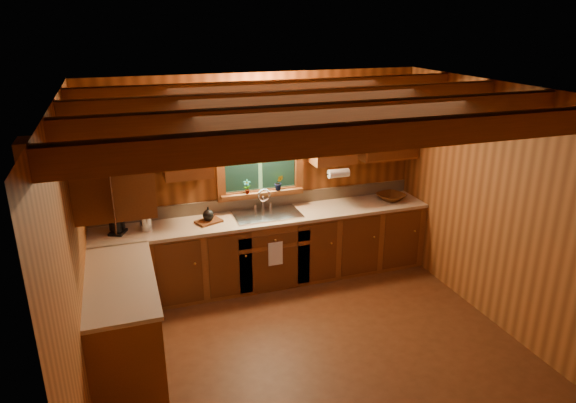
# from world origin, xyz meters

# --- Properties ---
(room) EXTENTS (4.20, 4.20, 4.20)m
(room) POSITION_xyz_m (0.00, 0.00, 1.30)
(room) COLOR #4E2813
(room) RESTS_ON ground
(ceiling_beams) EXTENTS (4.20, 2.54, 0.18)m
(ceiling_beams) POSITION_xyz_m (0.00, 0.00, 2.49)
(ceiling_beams) COLOR brown
(ceiling_beams) RESTS_ON room
(base_cabinets) EXTENTS (4.20, 2.22, 0.86)m
(base_cabinets) POSITION_xyz_m (-0.49, 1.28, 0.43)
(base_cabinets) COLOR brown
(base_cabinets) RESTS_ON ground
(countertop) EXTENTS (4.20, 2.24, 0.04)m
(countertop) POSITION_xyz_m (-0.48, 1.29, 0.88)
(countertop) COLOR tan
(countertop) RESTS_ON base_cabinets
(backsplash) EXTENTS (4.20, 0.02, 0.16)m
(backsplash) POSITION_xyz_m (0.00, 1.89, 0.98)
(backsplash) COLOR tan
(backsplash) RESTS_ON room
(dishwasher_panel) EXTENTS (0.02, 0.60, 0.80)m
(dishwasher_panel) POSITION_xyz_m (-1.47, 0.68, 0.43)
(dishwasher_panel) COLOR white
(dishwasher_panel) RESTS_ON base_cabinets
(upper_cabinets) EXTENTS (4.19, 1.77, 0.78)m
(upper_cabinets) POSITION_xyz_m (-0.56, 1.42, 1.84)
(upper_cabinets) COLOR brown
(upper_cabinets) RESTS_ON room
(window) EXTENTS (1.12, 0.08, 1.00)m
(window) POSITION_xyz_m (0.00, 1.87, 1.53)
(window) COLOR brown
(window) RESTS_ON room
(window_sill) EXTENTS (1.06, 0.14, 0.04)m
(window_sill) POSITION_xyz_m (0.00, 1.82, 1.12)
(window_sill) COLOR brown
(window_sill) RESTS_ON room
(wall_sconce) EXTENTS (0.45, 0.21, 0.17)m
(wall_sconce) POSITION_xyz_m (0.00, 1.75, 2.16)
(wall_sconce) COLOR black
(wall_sconce) RESTS_ON room
(paper_towel_roll) EXTENTS (0.27, 0.11, 0.11)m
(paper_towel_roll) POSITION_xyz_m (0.92, 1.53, 1.37)
(paper_towel_roll) COLOR white
(paper_towel_roll) RESTS_ON upper_cabinets
(dish_towel) EXTENTS (0.18, 0.01, 0.30)m
(dish_towel) POSITION_xyz_m (0.00, 1.26, 0.52)
(dish_towel) COLOR white
(dish_towel) RESTS_ON base_cabinets
(sink) EXTENTS (0.82, 0.48, 0.43)m
(sink) POSITION_xyz_m (0.00, 1.60, 0.86)
(sink) COLOR silver
(sink) RESTS_ON countertop
(coffee_maker) EXTENTS (0.16, 0.20, 0.28)m
(coffee_maker) POSITION_xyz_m (-1.77, 1.62, 1.04)
(coffee_maker) COLOR black
(coffee_maker) RESTS_ON countertop
(utensil_crock) EXTENTS (0.13, 0.13, 0.37)m
(utensil_crock) POSITION_xyz_m (-1.45, 1.59, 0.99)
(utensil_crock) COLOR silver
(utensil_crock) RESTS_ON countertop
(cutting_board) EXTENTS (0.35, 0.30, 0.03)m
(cutting_board) POSITION_xyz_m (-0.73, 1.59, 0.91)
(cutting_board) COLOR #532911
(cutting_board) RESTS_ON countertop
(teakettle) EXTENTS (0.14, 0.14, 0.17)m
(teakettle) POSITION_xyz_m (-0.73, 1.59, 0.99)
(teakettle) COLOR black
(teakettle) RESTS_ON cutting_board
(wicker_basket) EXTENTS (0.44, 0.44, 0.09)m
(wicker_basket) POSITION_xyz_m (1.73, 1.59, 0.94)
(wicker_basket) COLOR #48230C
(wicker_basket) RESTS_ON countertop
(potted_plant_left) EXTENTS (0.11, 0.09, 0.18)m
(potted_plant_left) POSITION_xyz_m (-0.20, 1.79, 1.23)
(potted_plant_left) COLOR #532911
(potted_plant_left) RESTS_ON window_sill
(potted_plant_right) EXTENTS (0.12, 0.10, 0.20)m
(potted_plant_right) POSITION_xyz_m (0.22, 1.79, 1.24)
(potted_plant_right) COLOR #532911
(potted_plant_right) RESTS_ON window_sill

